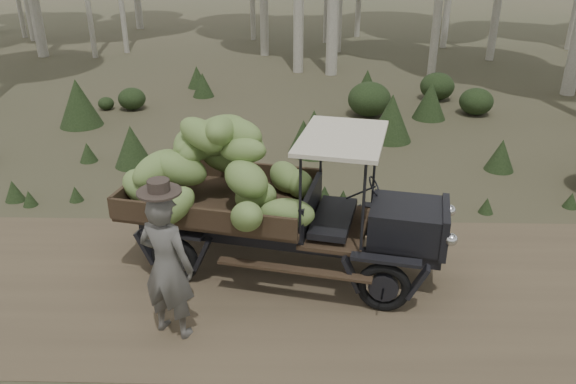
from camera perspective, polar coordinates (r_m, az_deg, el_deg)
ground at (r=8.24m, az=2.07°, el=-9.48°), size 120.00×120.00×0.00m
dirt_track at (r=8.24m, az=2.07°, el=-9.46°), size 70.00×4.00×0.01m
banana_truck at (r=8.14m, az=-3.97°, el=1.00°), size 5.02×2.64×2.40m
farmer at (r=6.99m, az=-12.20°, el=-7.23°), size 0.83×0.69×2.12m
undergrowth at (r=9.79m, az=14.89°, el=-1.00°), size 19.72×22.85×1.37m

